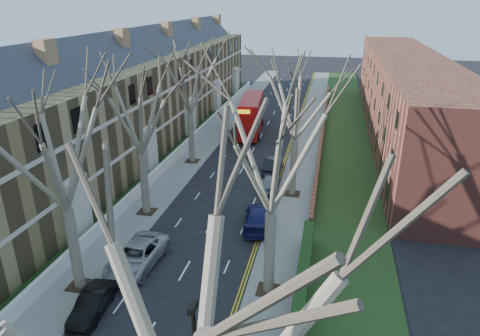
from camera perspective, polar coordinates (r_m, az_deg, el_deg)
The scene contains 18 objects.
pavement_left at distance 56.62m, azimuth -3.18°, elevation 4.79°, with size 3.00×102.00×0.12m, color slate.
pavement_right at distance 54.78m, azimuth 9.05°, elevation 3.96°, with size 3.00×102.00×0.12m, color slate.
terrace_left at distance 50.64m, azimuth -14.21°, elevation 8.52°, with size 9.70×78.00×13.60m.
flats_right at distance 58.04m, azimuth 21.10°, elevation 8.82°, with size 13.97×54.00×10.00m.
front_wall_left at distance 49.68m, azimuth -7.45°, elevation 2.85°, with size 0.30×78.00×1.00m.
grass_verge_right at distance 54.73m, azimuth 13.77°, elevation 3.68°, with size 6.00×102.00×0.06m.
tree_left_mid at distance 24.89m, azimuth -23.33°, elevation 3.48°, with size 10.50×10.50×14.71m.
tree_left_far at distance 33.27m, azimuth -13.56°, elevation 8.39°, with size 10.15×10.15×14.22m.
tree_left_dist at distance 44.11m, azimuth -6.89°, elevation 12.46°, with size 10.50×10.50×14.71m.
tree_right_near at distance 10.26m, azimuth -7.43°, elevation -19.83°, with size 10.85×10.85×15.20m.
tree_right_mid at distance 22.48m, azimuth 4.41°, elevation 3.41°, with size 10.50×10.50×14.71m.
tree_right_far at distance 36.03m, azimuth 7.60°, elevation 9.81°, with size 10.15×10.15×14.22m.
double_decker_bus at distance 56.09m, azimuth 1.50°, elevation 6.95°, with size 3.51×10.99×4.52m.
car_left_mid at distance 26.49m, azimuth -19.10°, elevation -16.74°, with size 1.36×3.91×1.29m, color black.
car_left_far at distance 29.56m, azimuth -13.58°, elevation -11.31°, with size 2.58×5.59×1.55m, color #A1A2A6.
car_right_near at distance 33.37m, azimuth 2.46°, elevation -6.60°, with size 2.12×5.21×1.51m, color #16174F.
car_right_mid at distance 39.63m, azimuth 4.08°, elevation -1.93°, with size 1.65×4.10×1.40m, color gray.
car_right_far at distance 43.58m, azimuth 4.44°, elevation 0.41°, with size 1.60×4.59×1.51m, color black.
Camera 1 is at (8.53, -13.15, 16.65)m, focal length 32.00 mm.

